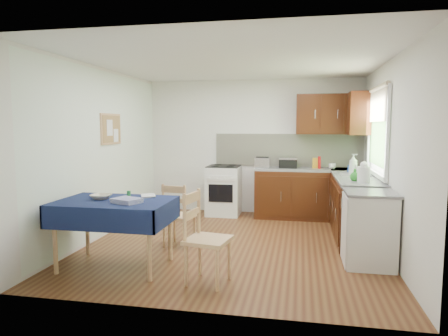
% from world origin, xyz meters
% --- Properties ---
extents(floor, '(4.20, 4.20, 0.00)m').
position_xyz_m(floor, '(0.00, 0.00, 0.00)').
color(floor, '#4F2715').
rests_on(floor, ground).
extents(ceiling, '(4.00, 4.20, 0.02)m').
position_xyz_m(ceiling, '(0.00, 0.00, 2.50)').
color(ceiling, white).
rests_on(ceiling, wall_back).
extents(wall_back, '(4.00, 0.02, 2.50)m').
position_xyz_m(wall_back, '(0.00, 2.10, 1.25)').
color(wall_back, silver).
rests_on(wall_back, ground).
extents(wall_front, '(4.00, 0.02, 2.50)m').
position_xyz_m(wall_front, '(0.00, -2.10, 1.25)').
color(wall_front, silver).
rests_on(wall_front, ground).
extents(wall_left, '(0.02, 4.20, 2.50)m').
position_xyz_m(wall_left, '(-2.00, 0.00, 1.25)').
color(wall_left, white).
rests_on(wall_left, ground).
extents(wall_right, '(0.02, 4.20, 2.50)m').
position_xyz_m(wall_right, '(2.00, 0.00, 1.25)').
color(wall_right, silver).
rests_on(wall_right, ground).
extents(base_cabinets, '(1.90, 2.30, 0.86)m').
position_xyz_m(base_cabinets, '(1.36, 1.26, 0.43)').
color(base_cabinets, black).
rests_on(base_cabinets, ground).
extents(worktop_back, '(1.90, 0.60, 0.04)m').
position_xyz_m(worktop_back, '(1.05, 1.80, 0.88)').
color(worktop_back, slate).
rests_on(worktop_back, base_cabinets).
extents(worktop_right, '(0.60, 1.70, 0.04)m').
position_xyz_m(worktop_right, '(1.70, 0.65, 0.88)').
color(worktop_right, slate).
rests_on(worktop_right, base_cabinets).
extents(worktop_corner, '(0.60, 0.60, 0.04)m').
position_xyz_m(worktop_corner, '(1.70, 1.80, 0.88)').
color(worktop_corner, slate).
rests_on(worktop_corner, base_cabinets).
extents(splashback, '(2.70, 0.02, 0.60)m').
position_xyz_m(splashback, '(0.65, 2.08, 1.20)').
color(splashback, beige).
rests_on(splashback, wall_back).
extents(upper_cabinets, '(1.20, 0.85, 0.70)m').
position_xyz_m(upper_cabinets, '(1.52, 1.80, 1.85)').
color(upper_cabinets, black).
rests_on(upper_cabinets, wall_back).
extents(stove, '(0.60, 0.61, 0.92)m').
position_xyz_m(stove, '(-0.50, 1.80, 0.46)').
color(stove, white).
rests_on(stove, ground).
extents(window, '(0.04, 1.48, 1.26)m').
position_xyz_m(window, '(1.97, 0.70, 1.65)').
color(window, '#2C4F20').
rests_on(window, wall_right).
extents(fridge, '(0.58, 0.60, 0.89)m').
position_xyz_m(fridge, '(1.70, -0.55, 0.44)').
color(fridge, white).
rests_on(fridge, ground).
extents(corkboard, '(0.04, 0.62, 0.47)m').
position_xyz_m(corkboard, '(-1.97, 0.30, 1.60)').
color(corkboard, tan).
rests_on(corkboard, wall_left).
extents(dining_table, '(1.31, 0.89, 0.79)m').
position_xyz_m(dining_table, '(-1.22, -1.16, 0.69)').
color(dining_table, '#0F123C').
rests_on(dining_table, ground).
extents(chair_far, '(0.44, 0.44, 0.88)m').
position_xyz_m(chair_far, '(-0.74, -0.27, 0.46)').
color(chair_far, tan).
rests_on(chair_far, ground).
extents(chair_near, '(0.50, 0.50, 0.97)m').
position_xyz_m(chair_near, '(-0.10, -1.42, 0.51)').
color(chair_near, tan).
rests_on(chair_near, ground).
extents(toaster, '(0.26, 0.16, 0.20)m').
position_xyz_m(toaster, '(0.22, 1.70, 0.99)').
color(toaster, '#B9BABE').
rests_on(toaster, worktop_back).
extents(sandwich_press, '(0.32, 0.28, 0.19)m').
position_xyz_m(sandwich_press, '(0.67, 1.82, 0.99)').
color(sandwich_press, black).
rests_on(sandwich_press, worktop_back).
extents(sauce_bottle, '(0.05, 0.05, 0.22)m').
position_xyz_m(sauce_bottle, '(1.21, 1.75, 1.01)').
color(sauce_bottle, red).
rests_on(sauce_bottle, worktop_back).
extents(yellow_packet, '(0.14, 0.11, 0.18)m').
position_xyz_m(yellow_packet, '(1.17, 1.86, 0.99)').
color(yellow_packet, gold).
rests_on(yellow_packet, worktop_back).
extents(dish_rack, '(0.43, 0.33, 0.20)m').
position_xyz_m(dish_rack, '(1.71, 0.91, 0.92)').
color(dish_rack, '#95959A').
rests_on(dish_rack, worktop_right).
extents(kettle, '(0.17, 0.17, 0.28)m').
position_xyz_m(kettle, '(1.72, 0.14, 1.02)').
color(kettle, white).
rests_on(kettle, worktop_right).
extents(cup, '(0.16, 0.16, 0.10)m').
position_xyz_m(cup, '(1.43, 1.74, 0.95)').
color(cup, silver).
rests_on(cup, worktop_back).
extents(soap_bottle_a, '(0.18, 0.18, 0.33)m').
position_xyz_m(soap_bottle_a, '(1.66, 0.79, 1.07)').
color(soap_bottle_a, white).
rests_on(soap_bottle_a, worktop_right).
extents(soap_bottle_b, '(0.11, 0.11, 0.18)m').
position_xyz_m(soap_bottle_b, '(1.69, 1.28, 0.99)').
color(soap_bottle_b, '#1C46A6').
rests_on(soap_bottle_b, worktop_right).
extents(soap_bottle_c, '(0.16, 0.16, 0.17)m').
position_xyz_m(soap_bottle_c, '(1.62, 0.24, 0.98)').
color(soap_bottle_c, '#268B25').
rests_on(soap_bottle_c, worktop_right).
extents(plate_bowl, '(0.26, 0.26, 0.06)m').
position_xyz_m(plate_bowl, '(-1.41, -1.12, 0.82)').
color(plate_bowl, beige).
rests_on(plate_bowl, dining_table).
extents(book, '(0.25, 0.28, 0.02)m').
position_xyz_m(book, '(-1.01, -0.88, 0.80)').
color(book, white).
rests_on(book, dining_table).
extents(spice_jar, '(0.04, 0.04, 0.09)m').
position_xyz_m(spice_jar, '(-1.10, -1.02, 0.84)').
color(spice_jar, '#268C3F').
rests_on(spice_jar, dining_table).
extents(tea_towel, '(0.36, 0.32, 0.05)m').
position_xyz_m(tea_towel, '(-1.01, -1.28, 0.82)').
color(tea_towel, navy).
rests_on(tea_towel, dining_table).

